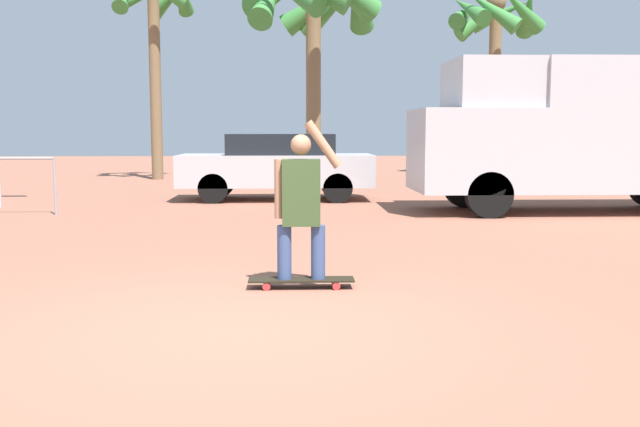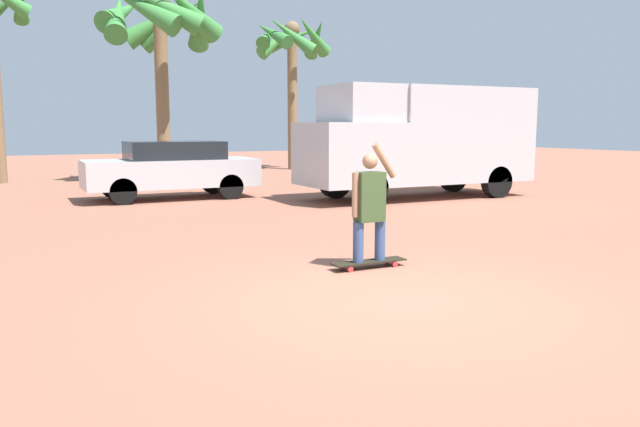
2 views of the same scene
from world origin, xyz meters
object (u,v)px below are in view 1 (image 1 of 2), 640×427
at_px(palm_tree_near_van, 494,23).
at_px(palm_tree_center_background, 312,1).
at_px(palm_tree_far_left, 153,11).
at_px(skateboard, 301,280).
at_px(person_skateboarder, 301,200).
at_px(camper_van, 584,130).
at_px(parked_car_silver, 277,165).

relative_size(palm_tree_near_van, palm_tree_center_background, 1.00).
bearing_deg(palm_tree_far_left, palm_tree_center_background, -20.86).
bearing_deg(skateboard, palm_tree_center_background, 88.02).
distance_m(person_skateboarder, palm_tree_near_van, 20.12).
bearing_deg(skateboard, palm_tree_near_van, 69.14).
xyz_separation_m(person_skateboarder, palm_tree_far_left, (-4.48, 16.31, 4.46)).
relative_size(camper_van, palm_tree_near_van, 0.96).
relative_size(skateboard, person_skateboarder, 0.67).
xyz_separation_m(person_skateboarder, palm_tree_center_background, (0.50, 14.42, 4.44)).
bearing_deg(palm_tree_far_left, camper_van, -44.34).
bearing_deg(skateboard, person_skateboarder, 180.00).
bearing_deg(camper_van, palm_tree_center_background, 122.47).
distance_m(parked_car_silver, palm_tree_far_left, 9.34).
relative_size(parked_car_silver, palm_tree_center_background, 0.66).
relative_size(skateboard, palm_tree_center_background, 0.16).
distance_m(skateboard, palm_tree_center_background, 15.35).
bearing_deg(skateboard, palm_tree_far_left, 105.36).
xyz_separation_m(camper_van, palm_tree_center_background, (-5.00, 7.85, 3.74)).
xyz_separation_m(skateboard, camper_van, (5.49, 6.56, 1.50)).
bearing_deg(palm_tree_center_background, camper_van, -57.53).
xyz_separation_m(parked_car_silver, palm_tree_center_background, (0.92, 5.18, 4.53)).
bearing_deg(palm_tree_far_left, parked_car_silver, -60.20).
height_order(skateboard, camper_van, camper_van).
bearing_deg(parked_car_silver, palm_tree_far_left, 119.80).
bearing_deg(parked_car_silver, palm_tree_center_background, 79.89).
height_order(palm_tree_near_van, palm_tree_center_background, palm_tree_center_background).
height_order(person_skateboarder, camper_van, camper_van).
bearing_deg(person_skateboarder, camper_van, 50.06).
bearing_deg(camper_van, palm_tree_far_left, 135.66).
xyz_separation_m(skateboard, person_skateboarder, (-0.00, 0.00, 0.80)).
xyz_separation_m(parked_car_silver, palm_tree_near_van, (7.42, 9.11, 4.52)).
relative_size(parked_car_silver, palm_tree_near_van, 0.67).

